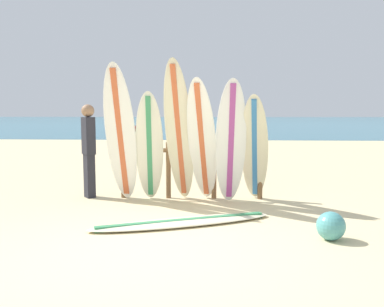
# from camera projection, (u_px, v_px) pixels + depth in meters

# --- Properties ---
(ground_plane) EXTENTS (120.00, 120.00, 0.00)m
(ground_plane) POSITION_uv_depth(u_px,v_px,m) (147.00, 251.00, 4.81)
(ground_plane) COLOR beige
(ocean_water) EXTENTS (120.00, 80.00, 0.01)m
(ocean_water) POSITION_uv_depth(u_px,v_px,m) (209.00, 121.00, 62.41)
(ocean_water) COLOR teal
(ocean_water) RESTS_ON ground
(surfboard_rack) EXTENTS (2.64, 0.09, 1.04)m
(surfboard_rack) POSITION_uv_depth(u_px,v_px,m) (191.00, 164.00, 7.64)
(surfboard_rack) COLOR brown
(surfboard_rack) RESTS_ON ground
(surfboard_leaning_far_left) EXTENTS (0.61, 0.84, 2.44)m
(surfboard_leaning_far_left) POSITION_uv_depth(u_px,v_px,m) (120.00, 134.00, 7.23)
(surfboard_leaning_far_left) COLOR white
(surfboard_leaning_far_left) RESTS_ON ground
(surfboard_leaning_left) EXTENTS (0.55, 0.69, 1.96)m
(surfboard_leaning_left) POSITION_uv_depth(u_px,v_px,m) (149.00, 147.00, 7.32)
(surfboard_leaning_left) COLOR silver
(surfboard_leaning_left) RESTS_ON ground
(surfboard_leaning_center_left) EXTENTS (0.62, 1.05, 2.49)m
(surfboard_leaning_center_left) POSITION_uv_depth(u_px,v_px,m) (179.00, 132.00, 7.19)
(surfboard_leaning_center_left) COLOR beige
(surfboard_leaning_center_left) RESTS_ON ground
(surfboard_leaning_center) EXTENTS (0.66, 1.15, 2.17)m
(surfboard_leaning_center) POSITION_uv_depth(u_px,v_px,m) (202.00, 142.00, 7.15)
(surfboard_leaning_center) COLOR white
(surfboard_leaning_center) RESTS_ON ground
(surfboard_leaning_center_right) EXTENTS (0.58, 0.59, 2.17)m
(surfboard_leaning_center_right) POSITION_uv_depth(u_px,v_px,m) (231.00, 142.00, 7.14)
(surfboard_leaning_center_right) COLOR white
(surfboard_leaning_center_right) RESTS_ON ground
(surfboard_leaning_right) EXTENTS (0.61, 0.96, 1.91)m
(surfboard_leaning_right) POSITION_uv_depth(u_px,v_px,m) (255.00, 149.00, 7.27)
(surfboard_leaning_right) COLOR beige
(surfboard_leaning_right) RESTS_ON ground
(surfboard_lying_on_sand) EXTENTS (2.70, 1.48, 0.08)m
(surfboard_lying_on_sand) POSITION_uv_depth(u_px,v_px,m) (183.00, 222.00, 5.93)
(surfboard_lying_on_sand) COLOR beige
(surfboard_lying_on_sand) RESTS_ON ground
(beachgoer_standing) EXTENTS (0.31, 0.33, 1.74)m
(beachgoer_standing) POSITION_uv_depth(u_px,v_px,m) (89.00, 147.00, 7.69)
(beachgoer_standing) COLOR #26262D
(beachgoer_standing) RESTS_ON ground
(small_boat_offshore) EXTENTS (2.83, 2.08, 0.71)m
(small_boat_offshore) POSITION_uv_depth(u_px,v_px,m) (125.00, 127.00, 33.58)
(small_boat_offshore) COLOR #B22D28
(small_boat_offshore) RESTS_ON ocean_water
(beach_ball) EXTENTS (0.36, 0.36, 0.36)m
(beach_ball) POSITION_uv_depth(u_px,v_px,m) (331.00, 226.00, 5.20)
(beach_ball) COLOR teal
(beach_ball) RESTS_ON ground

